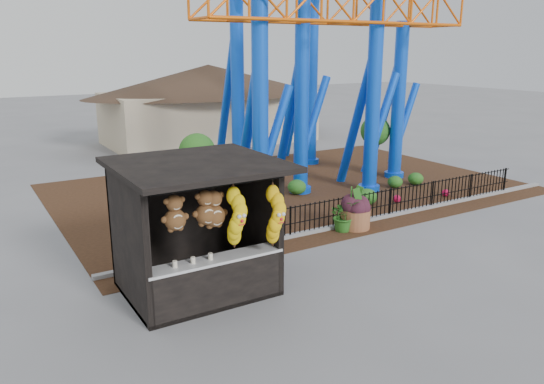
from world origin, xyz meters
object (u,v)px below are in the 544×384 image
prize_booth (201,232)px  terracotta_planter (355,219)px  roller_coaster (311,24)px  potted_plant (344,215)px

prize_booth → terracotta_planter: (6.02, 1.80, -1.22)m
roller_coaster → potted_plant: 8.50m
terracotta_planter → roller_coaster: bearing=69.4°
prize_booth → terracotta_planter: bearing=16.6°
prize_booth → roller_coaster: 11.98m
prize_booth → terracotta_planter: prize_booth is taller
roller_coaster → prize_booth: bearing=-137.9°
prize_booth → potted_plant: size_ratio=3.42×
prize_booth → potted_plant: (5.56, 1.80, -1.02)m
terracotta_planter → potted_plant: potted_plant is taller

